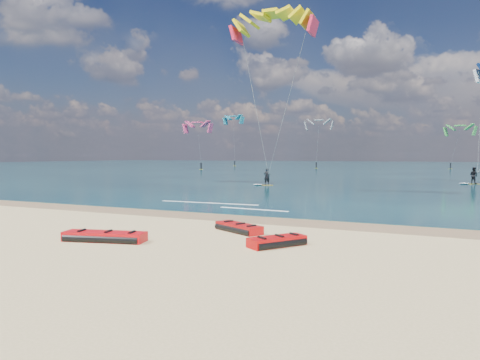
% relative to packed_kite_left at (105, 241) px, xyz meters
% --- Properties ---
extents(ground, '(320.00, 320.00, 0.00)m').
position_rel_packed_kite_left_xyz_m(ground, '(-2.29, 44.03, 0.00)').
color(ground, tan).
rests_on(ground, ground).
extents(wet_sand_strip, '(320.00, 2.40, 0.01)m').
position_rel_packed_kite_left_xyz_m(wet_sand_strip, '(-2.29, 7.03, 0.00)').
color(wet_sand_strip, brown).
rests_on(wet_sand_strip, ground).
extents(sea, '(320.00, 200.00, 0.04)m').
position_rel_packed_kite_left_xyz_m(sea, '(-2.29, 108.03, 0.02)').
color(sea, '#082231').
rests_on(sea, ground).
extents(packed_kite_left, '(3.37, 1.85, 0.40)m').
position_rel_packed_kite_left_xyz_m(packed_kite_left, '(0.00, 0.00, 0.00)').
color(packed_kite_left, red).
rests_on(packed_kite_left, ground).
extents(packed_kite_mid, '(2.68, 2.07, 0.38)m').
position_rel_packed_kite_left_xyz_m(packed_kite_mid, '(3.61, 3.72, 0.00)').
color(packed_kite_mid, '#BD0D0E').
rests_on(packed_kite_mid, ground).
extents(packed_kite_right, '(2.16, 2.43, 0.38)m').
position_rel_packed_kite_left_xyz_m(packed_kite_right, '(5.93, 1.77, 0.00)').
color(packed_kite_right, red).
rests_on(packed_kite_right, ground).
extents(kitesurfer_main, '(9.26, 8.03, 16.29)m').
position_rel_packed_kite_left_xyz_m(kitesurfer_main, '(-3.08, 25.34, 8.34)').
color(kitesurfer_main, gold).
rests_on(kitesurfer_main, sea).
extents(shoreline_foam, '(9.39, 2.32, 0.01)m').
position_rel_packed_kite_left_xyz_m(shoreline_foam, '(-0.86, 11.44, 0.05)').
color(shoreline_foam, white).
rests_on(shoreline_foam, ground).
extents(distant_kites, '(84.67, 32.83, 13.89)m').
position_rel_packed_kite_left_xyz_m(distant_kites, '(-7.28, 81.33, 5.74)').
color(distant_kites, gray).
rests_on(distant_kites, ground).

